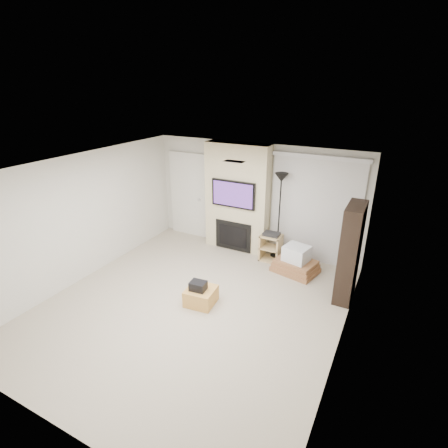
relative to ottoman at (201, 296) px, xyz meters
The scene contains 16 objects.
floor 0.22m from the ottoman, 122.83° to the right, with size 5.00×5.50×0.00m, color #B0A38D.
ceiling 2.36m from the ottoman, 122.83° to the right, with size 5.00×5.50×0.00m, color white.
wall_back 2.84m from the ottoman, 91.89° to the left, with size 5.00×2.50×0.00m, color beige.
wall_front 3.09m from the ottoman, 91.71° to the right, with size 5.00×2.50×0.00m, color beige.
wall_left 2.81m from the ottoman, behind, with size 5.50×2.50×0.00m, color beige.
wall_right 2.66m from the ottoman, ahead, with size 5.50×2.50×0.00m, color beige.
hvac_vent 2.46m from the ottoman, 64.78° to the left, with size 0.35×0.18×0.01m, color silver.
ottoman is the anchor object (origin of this frame).
black_bag 0.24m from the ottoman, 121.22° to the right, with size 0.28×0.22×0.16m, color black.
fireplace_wall 2.68m from the ottoman, 100.28° to the left, with size 1.50×0.47×2.50m.
entry_door 3.32m from the ottoman, 126.17° to the left, with size 1.02×0.11×2.14m.
vertical_blinds 3.09m from the ottoman, 62.88° to the left, with size 1.98×0.10×2.37m.
floor_lamp 2.81m from the ottoman, 75.77° to the left, with size 0.29×0.29×1.96m.
av_stand 2.23m from the ottoman, 76.44° to the left, with size 0.45×0.38×0.66m.
box_stack 2.23m from the ottoman, 58.13° to the left, with size 1.00×0.84×0.59m.
bookshelf 2.78m from the ottoman, 32.56° to the left, with size 0.30×0.80×1.80m.
Camera 1 is at (2.91, -4.40, 3.73)m, focal length 28.00 mm.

